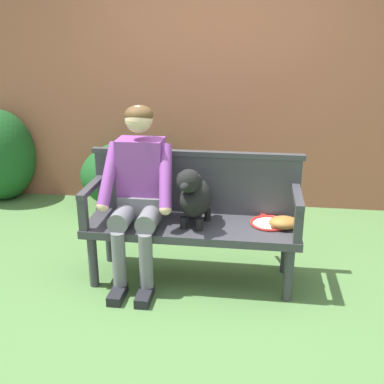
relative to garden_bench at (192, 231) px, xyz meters
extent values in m
plane|color=#4C753D|center=(0.00, 0.00, -0.41)|extent=(40.00, 40.00, 0.00)
cube|color=#9E5642|center=(0.00, 1.85, 0.76)|extent=(8.00, 0.30, 2.33)
ellipsoid|color=#194C1E|center=(-2.36, 1.52, 0.10)|extent=(0.74, 0.74, 1.02)
ellipsoid|color=#194C1E|center=(-0.80, 1.43, -0.04)|extent=(1.18, 1.00, 0.74)
cube|color=#38383D|center=(0.00, 0.00, 0.03)|extent=(1.60, 0.53, 0.06)
cylinder|color=#38383D|center=(-0.72, -0.21, -0.20)|extent=(0.07, 0.07, 0.41)
cylinder|color=#38383D|center=(0.72, -0.21, -0.20)|extent=(0.07, 0.07, 0.41)
cylinder|color=#38383D|center=(-0.72, 0.21, -0.20)|extent=(0.07, 0.07, 0.41)
cylinder|color=#38383D|center=(0.72, 0.21, -0.20)|extent=(0.07, 0.07, 0.41)
cube|color=#38383D|center=(0.00, 0.24, 0.29)|extent=(1.60, 0.05, 0.46)
cube|color=#38383D|center=(0.00, 0.24, 0.54)|extent=(1.64, 0.06, 0.04)
cube|color=#38383D|center=(-0.76, -0.23, 0.18)|extent=(0.06, 0.06, 0.24)
cube|color=#38383D|center=(-0.76, 0.00, 0.32)|extent=(0.06, 0.53, 0.04)
cube|color=#38383D|center=(0.76, -0.23, 0.18)|extent=(0.06, 0.06, 0.24)
cube|color=#38383D|center=(0.76, 0.00, 0.32)|extent=(0.06, 0.53, 0.04)
cube|color=black|center=(-0.49, -0.37, -0.37)|extent=(0.10, 0.24, 0.07)
cylinder|color=slate|center=(-0.49, -0.29, -0.13)|extent=(0.10, 0.10, 0.42)
cylinder|color=slate|center=(-0.49, -0.12, 0.14)|extent=(0.15, 0.34, 0.15)
cube|color=black|center=(-0.29, -0.37, -0.37)|extent=(0.10, 0.24, 0.07)
cylinder|color=slate|center=(-0.29, -0.29, -0.13)|extent=(0.10, 0.10, 0.42)
cylinder|color=slate|center=(-0.29, -0.12, 0.14)|extent=(0.15, 0.34, 0.15)
cube|color=slate|center=(-0.39, 0.05, 0.16)|extent=(0.32, 0.24, 0.20)
cube|color=#843D93|center=(-0.39, 0.07, 0.42)|extent=(0.34, 0.22, 0.52)
cylinder|color=#843D93|center=(-0.60, -0.06, 0.44)|extent=(0.14, 0.34, 0.45)
sphere|color=#DBB28E|center=(-0.62, -0.19, 0.24)|extent=(0.09, 0.09, 0.09)
cylinder|color=#843D93|center=(-0.18, -0.06, 0.44)|extent=(0.14, 0.34, 0.45)
sphere|color=#DBB28E|center=(-0.16, -0.19, 0.24)|extent=(0.09, 0.09, 0.09)
sphere|color=#DBB28E|center=(-0.39, 0.05, 0.83)|extent=(0.20, 0.20, 0.20)
ellipsoid|color=#51381E|center=(-0.39, 0.06, 0.86)|extent=(0.21, 0.21, 0.14)
cylinder|color=black|center=(-0.05, -0.10, 0.11)|extent=(0.05, 0.05, 0.09)
cylinder|color=black|center=(0.07, -0.12, 0.11)|extent=(0.05, 0.05, 0.09)
cylinder|color=black|center=(-0.01, 0.10, 0.11)|extent=(0.05, 0.05, 0.09)
cylinder|color=black|center=(0.11, 0.07, 0.11)|extent=(0.05, 0.05, 0.09)
ellipsoid|color=black|center=(0.03, -0.01, 0.27)|extent=(0.29, 0.37, 0.27)
sphere|color=black|center=(0.01, -0.13, 0.29)|extent=(0.16, 0.16, 0.16)
sphere|color=black|center=(0.00, -0.16, 0.45)|extent=(0.17, 0.17, 0.17)
ellipsoid|color=black|center=(-0.01, -0.23, 0.43)|extent=(0.09, 0.11, 0.06)
ellipsoid|color=black|center=(-0.07, -0.13, 0.44)|extent=(0.06, 0.05, 0.12)
ellipsoid|color=black|center=(0.07, -0.16, 0.44)|extent=(0.06, 0.05, 0.12)
sphere|color=black|center=(0.06, 0.14, 0.32)|extent=(0.08, 0.08, 0.08)
torus|color=red|center=(0.58, 0.06, 0.07)|extent=(0.36, 0.36, 0.02)
cylinder|color=silver|center=(0.58, 0.06, 0.06)|extent=(0.25, 0.25, 0.00)
cube|color=red|center=(0.53, 0.22, 0.08)|extent=(0.06, 0.08, 0.02)
cylinder|color=black|center=(0.48, 0.35, 0.08)|extent=(0.09, 0.22, 0.03)
ellipsoid|color=#9E6B2D|center=(0.68, 0.00, 0.11)|extent=(0.24, 0.19, 0.09)
camera|label=1|loc=(0.45, -3.26, 1.48)|focal=44.40mm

